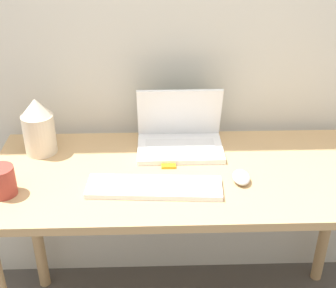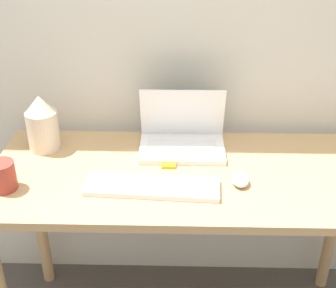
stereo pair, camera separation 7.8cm
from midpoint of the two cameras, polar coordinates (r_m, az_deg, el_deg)
name	(u,v)px [view 1 (the left image)]	position (r m, az deg, el deg)	size (l,w,h in m)	color
wall_back	(185,8)	(1.79, 0.73, 16.24)	(6.00, 0.05, 2.50)	silver
desk	(188,195)	(1.70, 1.13, -6.30)	(1.40, 0.59, 0.77)	tan
laptop	(180,135)	(1.76, 0.17, 1.03)	(0.32, 0.22, 0.23)	white
keyboard	(154,187)	(1.54, -3.15, -5.29)	(0.45, 0.15, 0.02)	white
mouse	(241,177)	(1.59, 7.52, -4.06)	(0.06, 0.09, 0.03)	silver
vase	(38,127)	(1.78, -16.75, 2.02)	(0.12, 0.12, 0.22)	beige
mp3_player	(168,164)	(1.67, -1.29, -2.46)	(0.05, 0.06, 0.01)	orange
mug	(2,181)	(1.61, -20.95, -4.27)	(0.09, 0.09, 0.10)	#9E382D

